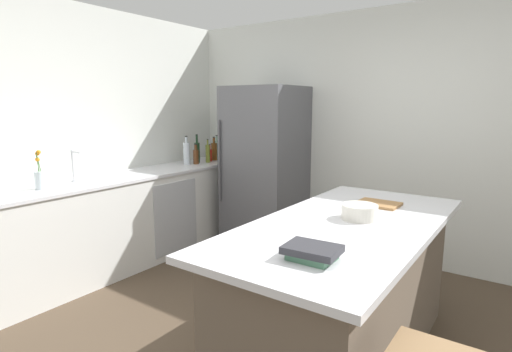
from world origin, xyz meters
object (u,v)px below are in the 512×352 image
(hot_sauce_bottle, at_px, (210,155))
(olive_oil_bottle, at_px, (208,153))
(wine_bottle, at_px, (197,152))
(whiskey_bottle, at_px, (214,151))
(gin_bottle, at_px, (217,150))
(refrigerator, at_px, (265,168))
(cutting_board, at_px, (378,204))
(kitchen_island, at_px, (344,291))
(flower_vase, at_px, (40,177))
(cookbook_stack, at_px, (312,252))
(syrup_bottle, at_px, (196,156))
(mixing_bowl, at_px, (360,212))
(soda_bottle, at_px, (187,153))
(sink_faucet, at_px, (74,165))

(hot_sauce_bottle, xyz_separation_m, olive_oil_bottle, (0.05, -0.09, 0.03))
(wine_bottle, bearing_deg, hot_sauce_bottle, 77.06)
(whiskey_bottle, bearing_deg, olive_oil_bottle, -71.79)
(wine_bottle, bearing_deg, gin_bottle, 91.69)
(refrigerator, relative_size, wine_bottle, 5.28)
(wine_bottle, relative_size, cutting_board, 1.18)
(kitchen_island, xyz_separation_m, hot_sauce_bottle, (-2.45, 1.49, 0.55))
(flower_vase, bearing_deg, cookbook_stack, -1.17)
(whiskey_bottle, height_order, cutting_board, whiskey_bottle)
(syrup_bottle, distance_m, cookbook_stack, 3.16)
(gin_bottle, bearing_deg, syrup_bottle, -80.52)
(kitchen_island, height_order, cookbook_stack, cookbook_stack)
(kitchen_island, distance_m, wine_bottle, 2.88)
(gin_bottle, height_order, cookbook_stack, gin_bottle)
(cutting_board, bearing_deg, gin_bottle, 155.50)
(refrigerator, height_order, wine_bottle, refrigerator)
(mixing_bowl, bearing_deg, gin_bottle, 148.18)
(gin_bottle, height_order, syrup_bottle, gin_bottle)
(whiskey_bottle, relative_size, cookbook_stack, 1.13)
(cutting_board, bearing_deg, whiskey_bottle, 157.09)
(soda_bottle, relative_size, cookbook_stack, 1.27)
(syrup_bottle, xyz_separation_m, mixing_bowl, (2.46, -1.10, -0.06))
(flower_vase, height_order, soda_bottle, soda_bottle)
(cookbook_stack, bearing_deg, syrup_bottle, 143.39)
(sink_faucet, xyz_separation_m, cutting_board, (2.55, 0.81, -0.16))
(cookbook_stack, height_order, mixing_bowl, mixing_bowl)
(hot_sauce_bottle, distance_m, syrup_bottle, 0.28)
(soda_bottle, xyz_separation_m, mixing_bowl, (2.53, -1.01, -0.10))
(hot_sauce_bottle, distance_m, wine_bottle, 0.20)
(cutting_board, bearing_deg, kitchen_island, -91.49)
(refrigerator, distance_m, flower_vase, 2.30)
(wine_bottle, bearing_deg, flower_vase, -89.31)
(olive_oil_bottle, bearing_deg, mixing_bowl, -27.84)
(refrigerator, xyz_separation_m, wine_bottle, (-0.86, -0.22, 0.15))
(wine_bottle, bearing_deg, cutting_board, -16.99)
(whiskey_bottle, height_order, wine_bottle, wine_bottle)
(kitchen_island, height_order, soda_bottle, soda_bottle)
(refrigerator, distance_m, cookbook_stack, 2.80)
(gin_bottle, bearing_deg, hot_sauce_bottle, -74.66)
(hot_sauce_bottle, relative_size, soda_bottle, 0.64)
(syrup_bottle, bearing_deg, olive_oil_bottle, 83.43)
(whiskey_bottle, bearing_deg, cookbook_stack, -41.27)
(refrigerator, xyz_separation_m, flower_vase, (-0.83, -2.14, 0.12))
(olive_oil_bottle, relative_size, mixing_bowl, 1.27)
(flower_vase, distance_m, whiskey_bottle, 2.21)
(hot_sauce_bottle, bearing_deg, wine_bottle, -102.94)
(refrigerator, distance_m, mixing_bowl, 2.19)
(hot_sauce_bottle, relative_size, wine_bottle, 0.62)
(gin_bottle, distance_m, whiskey_bottle, 0.11)
(kitchen_island, bearing_deg, flower_vase, -165.91)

